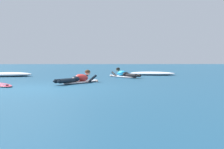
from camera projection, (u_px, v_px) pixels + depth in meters
name	position (u px, v px, depth m)	size (l,w,h in m)	color
ground_plane	(73.00, 73.00, 17.72)	(120.00, 120.00, 0.00)	navy
surfer_near	(79.00, 79.00, 9.72)	(1.69, 2.19, 0.54)	silver
surfer_far	(123.00, 75.00, 13.32)	(1.64, 2.60, 0.53)	silver
whitewater_front	(152.00, 74.00, 15.30)	(2.87, 1.85, 0.21)	white
whitewater_mid_left	(10.00, 75.00, 13.83)	(2.37, 1.31, 0.24)	white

